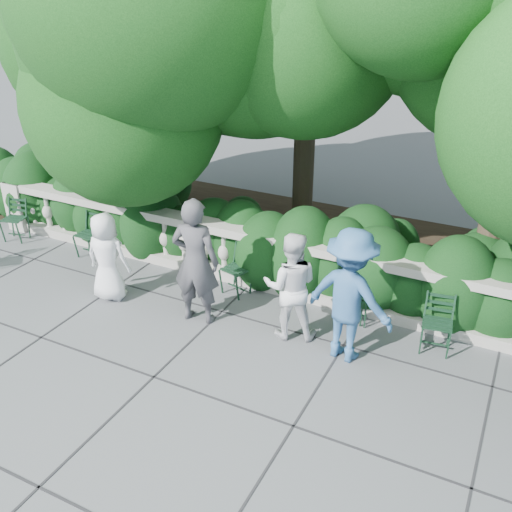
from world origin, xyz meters
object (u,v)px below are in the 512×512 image
at_px(chair_c, 230,296).
at_px(chair_e, 432,356).
at_px(person_woman_grey, 196,262).
at_px(person_older_blue, 350,296).
at_px(chair_d, 348,326).
at_px(person_casual_man, 291,286).
at_px(chair_a, 14,243).
at_px(chair_b, 86,259).
at_px(person_businessman, 107,257).
at_px(chair_f, 352,325).

bearing_deg(chair_c, chair_e, 11.20).
xyz_separation_m(person_woman_grey, person_older_blue, (2.31, 0.13, -0.03)).
height_order(chair_d, person_casual_man, person_casual_man).
xyz_separation_m(chair_e, person_woman_grey, (-3.40, -0.64, 0.98)).
height_order(chair_a, chair_b, same).
relative_size(person_woman_grey, person_older_blue, 1.03).
bearing_deg(person_businessman, person_woman_grey, 175.23).
xyz_separation_m(chair_c, person_businessman, (-1.72, -0.89, 0.73)).
relative_size(chair_f, person_woman_grey, 0.43).
relative_size(chair_e, person_woman_grey, 0.43).
bearing_deg(chair_d, chair_a, 160.28).
relative_size(chair_c, person_older_blue, 0.44).
relative_size(person_casual_man, person_older_blue, 0.86).
xyz_separation_m(chair_b, chair_f, (5.09, 0.11, 0.00)).
height_order(chair_e, person_woman_grey, person_woman_grey).
distance_m(person_casual_man, person_older_blue, 0.91).
bearing_deg(person_businessman, chair_e, -179.74).
bearing_deg(chair_d, person_casual_man, -160.40).
xyz_separation_m(chair_b, person_casual_man, (4.34, -0.52, 0.81)).
relative_size(chair_a, chair_b, 1.00).
xyz_separation_m(chair_d, person_businessman, (-3.72, -0.93, 0.73)).
bearing_deg(chair_f, person_businessman, -172.63).
xyz_separation_m(chair_e, person_older_blue, (-1.10, -0.51, 0.95)).
bearing_deg(person_casual_man, chair_a, -25.08).
distance_m(chair_e, person_casual_man, 2.19).
bearing_deg(person_older_blue, chair_a, 5.71).
bearing_deg(chair_b, person_businessman, -31.84).
relative_size(chair_d, person_woman_grey, 0.43).
bearing_deg(chair_b, person_older_blue, -5.81).
xyz_separation_m(person_woman_grey, person_casual_man, (1.41, 0.24, -0.17)).
relative_size(chair_d, person_casual_man, 0.52).
bearing_deg(chair_e, chair_f, 160.85).
xyz_separation_m(chair_c, person_woman_grey, (-0.12, -0.80, 0.98)).
xyz_separation_m(chair_b, chair_c, (3.04, 0.03, 0.00)).
relative_size(chair_f, person_businessman, 0.57).
height_order(chair_a, person_casual_man, person_casual_man).
bearing_deg(chair_f, chair_a, 174.65).
xyz_separation_m(chair_b, person_businessman, (1.32, -0.85, 0.73)).
relative_size(chair_c, person_woman_grey, 0.43).
height_order(chair_a, chair_e, same).
xyz_separation_m(chair_c, person_older_blue, (2.19, -0.66, 0.95)).
bearing_deg(chair_b, person_casual_man, -5.82).
distance_m(chair_d, chair_f, 0.07).
relative_size(chair_b, person_businessman, 0.57).
relative_size(chair_b, person_casual_man, 0.52).
height_order(chair_a, person_woman_grey, person_woman_grey).
bearing_deg(chair_b, chair_e, -0.03).
xyz_separation_m(person_businessman, person_woman_grey, (1.60, 0.09, 0.25)).
relative_size(person_businessman, person_casual_man, 0.90).
distance_m(chair_c, person_older_blue, 2.48).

